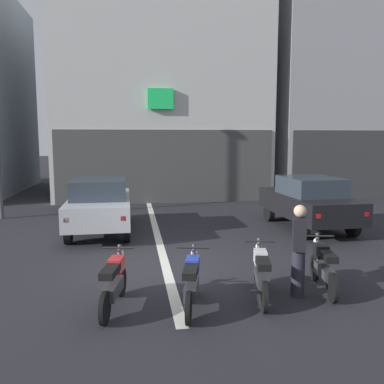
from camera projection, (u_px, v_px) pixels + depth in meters
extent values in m
plane|color=#232328|center=(166.00, 267.00, 9.03)|extent=(120.00, 120.00, 0.00)
cube|color=silver|center=(152.00, 216.00, 14.92)|extent=(0.20, 18.00, 0.01)
cube|color=silver|center=(158.00, 85.00, 22.08)|extent=(9.91, 9.66, 11.36)
cube|color=#454543|center=(166.00, 167.00, 17.83)|extent=(9.51, 0.10, 3.20)
cube|color=#1EE566|center=(161.00, 99.00, 17.35)|extent=(1.09, 0.16, 0.87)
cube|color=#9E9EA3|center=(337.00, 66.00, 23.41)|extent=(9.33, 9.37, 13.89)
cube|color=#373739|center=(381.00, 164.00, 19.47)|extent=(8.96, 0.10, 3.20)
cylinder|color=black|center=(79.00, 215.00, 13.50)|extent=(0.19, 0.64, 0.64)
cylinder|color=black|center=(126.00, 213.00, 13.74)|extent=(0.19, 0.64, 0.64)
cylinder|color=black|center=(68.00, 232.00, 10.95)|extent=(0.19, 0.64, 0.64)
cylinder|color=black|center=(127.00, 230.00, 11.20)|extent=(0.19, 0.64, 0.64)
cube|color=#B7BABF|center=(100.00, 208.00, 12.29)|extent=(1.81, 4.12, 0.66)
cube|color=#2D3842|center=(99.00, 188.00, 12.06)|extent=(1.57, 1.99, 0.56)
cube|color=red|center=(66.00, 220.00, 10.19)|extent=(0.14, 0.06, 0.12)
cube|color=red|center=(123.00, 218.00, 10.42)|extent=(0.14, 0.06, 0.12)
cylinder|color=black|center=(269.00, 212.00, 14.04)|extent=(0.20, 0.65, 0.64)
cylinder|color=black|center=(311.00, 210.00, 14.31)|extent=(0.20, 0.65, 0.64)
cylinder|color=black|center=(303.00, 228.00, 11.50)|extent=(0.20, 0.65, 0.64)
cylinder|color=black|center=(353.00, 226.00, 11.78)|extent=(0.20, 0.65, 0.64)
cube|color=black|center=(308.00, 205.00, 12.85)|extent=(1.90, 4.16, 0.66)
cube|color=#2D3842|center=(311.00, 186.00, 12.63)|extent=(1.61, 2.02, 0.56)
cube|color=red|center=(318.00, 216.00, 10.75)|extent=(0.14, 0.06, 0.12)
cube|color=red|center=(366.00, 214.00, 11.00)|extent=(0.14, 0.06, 0.12)
cylinder|color=black|center=(122.00, 282.00, 7.35)|extent=(0.17, 0.52, 0.52)
cylinder|color=black|center=(105.00, 308.00, 6.21)|extent=(0.17, 0.52, 0.52)
cube|color=#38383D|center=(113.00, 289.00, 6.72)|extent=(0.34, 0.76, 0.22)
cube|color=black|center=(110.00, 271.00, 6.52)|extent=(0.33, 0.63, 0.12)
cube|color=red|center=(116.00, 265.00, 6.93)|extent=(0.29, 0.40, 0.24)
cylinder|color=#4C4C51|center=(119.00, 265.00, 7.15)|extent=(0.12, 0.25, 0.70)
cylinder|color=black|center=(118.00, 248.00, 7.03)|extent=(0.55, 0.14, 0.04)
sphere|color=silver|center=(121.00, 253.00, 7.26)|extent=(0.12, 0.12, 0.12)
cylinder|color=black|center=(194.00, 282.00, 7.35)|extent=(0.19, 0.52, 0.52)
cylinder|color=black|center=(189.00, 308.00, 6.22)|extent=(0.19, 0.52, 0.52)
cube|color=#38383D|center=(191.00, 289.00, 6.72)|extent=(0.36, 0.76, 0.22)
cube|color=black|center=(191.00, 271.00, 6.52)|extent=(0.35, 0.63, 0.12)
cube|color=#233DB7|center=(193.00, 265.00, 6.93)|extent=(0.30, 0.40, 0.24)
cylinder|color=#4C4C51|center=(194.00, 264.00, 7.16)|extent=(0.12, 0.25, 0.70)
cylinder|color=black|center=(193.00, 248.00, 7.03)|extent=(0.54, 0.16, 0.04)
sphere|color=silver|center=(194.00, 253.00, 7.26)|extent=(0.12, 0.12, 0.12)
cylinder|color=black|center=(258.00, 274.00, 7.79)|extent=(0.18, 0.52, 0.52)
cylinder|color=black|center=(265.00, 297.00, 6.65)|extent=(0.18, 0.52, 0.52)
cube|color=#38383D|center=(261.00, 279.00, 7.16)|extent=(0.35, 0.76, 0.22)
cube|color=black|center=(263.00, 263.00, 6.96)|extent=(0.34, 0.63, 0.12)
cube|color=silver|center=(260.00, 257.00, 7.37)|extent=(0.29, 0.40, 0.24)
cylinder|color=#4C4C51|center=(259.00, 257.00, 7.60)|extent=(0.12, 0.25, 0.70)
cylinder|color=black|center=(260.00, 241.00, 7.47)|extent=(0.55, 0.15, 0.04)
sphere|color=silver|center=(259.00, 247.00, 7.70)|extent=(0.12, 0.12, 0.12)
cylinder|color=black|center=(315.00, 267.00, 8.20)|extent=(0.16, 0.52, 0.52)
cylinder|color=black|center=(333.00, 288.00, 7.06)|extent=(0.16, 0.52, 0.52)
cube|color=#38383D|center=(324.00, 272.00, 7.57)|extent=(0.33, 0.76, 0.22)
cube|color=black|center=(328.00, 256.00, 7.37)|extent=(0.32, 0.63, 0.12)
cube|color=black|center=(321.00, 251.00, 7.78)|extent=(0.28, 0.39, 0.24)
cylinder|color=#4C4C51|center=(318.00, 251.00, 8.00)|extent=(0.11, 0.25, 0.70)
cylinder|color=black|center=(320.00, 236.00, 7.88)|extent=(0.55, 0.13, 0.04)
sphere|color=silver|center=(316.00, 241.00, 8.11)|extent=(0.12, 0.12, 0.12)
cylinder|color=#23232D|center=(298.00, 273.00, 7.32)|extent=(0.24, 0.24, 0.86)
cube|color=black|center=(299.00, 234.00, 7.23)|extent=(0.32, 0.41, 0.58)
sphere|color=beige|center=(300.00, 211.00, 7.17)|extent=(0.22, 0.22, 0.22)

